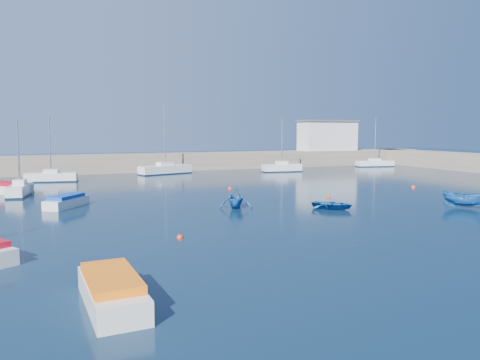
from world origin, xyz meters
name	(u,v)px	position (x,y,z in m)	size (l,w,h in m)	color
ground	(328,230)	(0.00, 0.00, 0.00)	(220.00, 220.00, 0.00)	#0C2137
back_wall	(159,162)	(0.00, 46.00, 1.30)	(96.00, 4.50, 2.60)	gray
right_arm	(450,160)	(44.00, 32.00, 1.30)	(4.50, 32.00, 2.60)	gray
harbor_office	(327,136)	(30.00, 46.00, 5.10)	(10.00, 4.00, 5.00)	silver
sailboat_3	(20,189)	(-18.17, 23.92, 0.60)	(2.31, 5.29, 6.96)	silver
sailboat_5	(51,177)	(-15.30, 35.67, 0.60)	(6.07, 2.84, 7.81)	silver
sailboat_6	(165,169)	(-0.36, 40.42, 0.67)	(7.84, 4.26, 9.88)	silver
sailboat_7	(282,167)	(16.40, 37.20, 0.64)	(6.00, 2.36, 7.86)	silver
sailboat_8	(375,163)	(35.67, 40.08, 0.55)	(6.56, 3.02, 8.27)	silver
motorboat_1	(66,201)	(-14.48, 15.14, 0.47)	(3.65, 4.14, 1.01)	silver
motorboat_2	(6,188)	(-19.56, 26.45, 0.52)	(4.97, 5.21, 1.10)	silver
motorboat_3	(112,290)	(-13.97, -7.75, 0.54)	(1.92, 4.97, 1.15)	silver
dinghy_center	(332,205)	(4.60, 6.39, 0.33)	(2.28, 3.19, 0.66)	#1757A0
dinghy_left	(236,198)	(-2.14, 9.76, 0.80)	(2.63, 3.04, 1.60)	#1757A0
dinghy_right	(466,199)	(14.64, 2.80, 0.66)	(1.28, 3.42, 1.32)	#1757A0
buoy_0	(180,238)	(-9.01, 1.36, 0.00)	(0.38, 0.38, 0.38)	#FF2D0D
buoy_1	(328,197)	(7.93, 11.99, 0.00)	(0.41, 0.41, 0.41)	red
buoy_3	(230,189)	(1.83, 21.09, 0.00)	(0.46, 0.46, 0.46)	#FF2D0D
buoy_4	(413,188)	(20.38, 14.62, 0.00)	(0.50, 0.50, 0.50)	red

